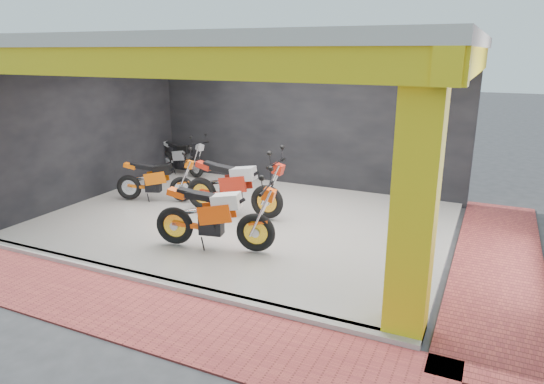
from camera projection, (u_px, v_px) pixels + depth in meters
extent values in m
plane|color=#2D2D30|center=(191.00, 259.00, 8.34)|extent=(80.00, 80.00, 0.00)
cube|color=beige|center=(245.00, 221.00, 10.07)|extent=(8.00, 6.00, 0.10)
cube|color=beige|center=(243.00, 42.00, 9.07)|extent=(8.40, 6.40, 0.20)
cube|color=black|center=(302.00, 120.00, 12.28)|extent=(8.20, 0.20, 3.50)
cube|color=black|center=(89.00, 127.00, 11.25)|extent=(0.20, 6.20, 3.50)
cube|color=yellow|center=(415.00, 202.00, 5.67)|extent=(0.50, 0.50, 3.50)
cube|color=yellow|center=(137.00, 62.00, 6.54)|extent=(8.40, 0.30, 0.40)
cube|color=yellow|center=(469.00, 61.00, 7.53)|extent=(0.30, 6.40, 0.40)
cube|color=beige|center=(153.00, 281.00, 7.44)|extent=(8.00, 0.20, 0.10)
cube|color=#9B3832|center=(118.00, 306.00, 6.77)|extent=(9.00, 1.40, 0.03)
cube|color=#9B3832|center=(498.00, 264.00, 8.13)|extent=(1.40, 7.00, 0.03)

